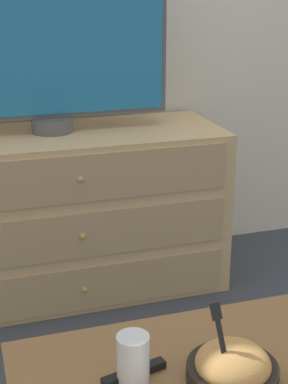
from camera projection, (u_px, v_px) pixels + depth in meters
name	position (u px, v px, depth m)	size (l,w,h in m)	color
ground_plane	(84.00, 255.00, 2.86)	(12.00, 12.00, 0.00)	#383D47
dresser	(70.00, 213.00, 2.47)	(1.27, 0.52, 0.69)	tan
tv	(47.00, 41.00, 2.25)	(0.95, 0.16, 0.69)	#515156
takeout_bowl	(232.00, 368.00, 1.26)	(0.20, 0.20, 0.18)	black
drink_cup	(133.00, 362.00, 1.25)	(0.07, 0.07, 0.11)	beige
remote_control	(134.00, 373.00, 1.28)	(0.15, 0.06, 0.02)	black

